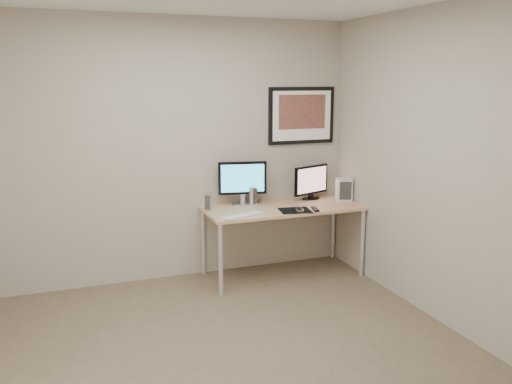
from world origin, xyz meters
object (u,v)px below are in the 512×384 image
at_px(monitor_tv, 311,181).
at_px(keyboard, 243,215).
at_px(monitor_large, 243,181).
at_px(phone_dock, 254,199).
at_px(speaker_left, 208,202).
at_px(speaker_right, 252,196).
at_px(fan_unit, 344,190).
at_px(framed_art, 302,115).
at_px(desk, 283,213).

distance_m(monitor_tv, keyboard, 1.04).
bearing_deg(monitor_large, phone_dock, -10.71).
relative_size(monitor_large, speaker_left, 2.94).
bearing_deg(speaker_right, fan_unit, -32.97).
bearing_deg(monitor_large, framed_art, 21.32).
height_order(speaker_right, keyboard, speaker_right).
bearing_deg(phone_dock, keyboard, -125.20).
xyz_separation_m(speaker_left, phone_dock, (0.50, 0.05, -0.02)).
distance_m(framed_art, keyboard, 1.36).
relative_size(monitor_tv, phone_dock, 3.53).
xyz_separation_m(framed_art, fan_unit, (0.36, -0.32, -0.77)).
height_order(monitor_large, fan_unit, monitor_large).
height_order(desk, monitor_tv, monitor_tv).
height_order(phone_dock, fan_unit, fan_unit).
relative_size(desk, monitor_large, 3.25).
relative_size(framed_art, speaker_right, 3.93).
bearing_deg(monitor_tv, speaker_right, 162.31).
relative_size(monitor_large, fan_unit, 2.02).
distance_m(desk, framed_art, 1.07).
bearing_deg(monitor_large, speaker_right, -6.69).
relative_size(framed_art, monitor_large, 1.52).
height_order(monitor_tv, keyboard, monitor_tv).
bearing_deg(speaker_right, keyboard, -144.93).
distance_m(speaker_left, fan_unit, 1.47).
bearing_deg(keyboard, monitor_large, 54.29).
xyz_separation_m(desk, monitor_tv, (0.41, 0.20, 0.26)).
xyz_separation_m(framed_art, monitor_tv, (0.06, -0.14, -0.69)).
bearing_deg(monitor_large, monitor_tv, 10.56).
relative_size(speaker_left, keyboard, 0.39).
height_order(speaker_left, phone_dock, speaker_left).
height_order(speaker_right, fan_unit, fan_unit).
distance_m(monitor_large, speaker_right, 0.18).
bearing_deg(fan_unit, keyboard, -154.36).
distance_m(monitor_large, speaker_left, 0.44).
bearing_deg(phone_dock, framed_art, 14.35).
distance_m(phone_dock, keyboard, 0.48).
bearing_deg(phone_dock, fan_unit, -10.35).
bearing_deg(monitor_tv, keyboard, -174.82).
bearing_deg(monitor_tv, framed_art, 95.31).
xyz_separation_m(keyboard, fan_unit, (1.22, 0.25, 0.11)).
distance_m(monitor_tv, fan_unit, 0.36).
xyz_separation_m(phone_dock, keyboard, (-0.26, -0.39, -0.06)).
bearing_deg(keyboard, phone_dock, 39.81).
xyz_separation_m(speaker_left, speaker_right, (0.49, 0.06, 0.01)).
xyz_separation_m(speaker_right, keyboard, (-0.25, -0.41, -0.09)).
bearing_deg(speaker_left, monitor_tv, 29.10).
relative_size(desk, speaker_right, 8.38).
height_order(desk, keyboard, keyboard).
bearing_deg(keyboard, desk, 7.94).
distance_m(monitor_tv, phone_dock, 0.68).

